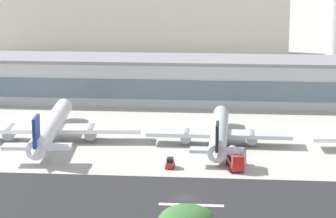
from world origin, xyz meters
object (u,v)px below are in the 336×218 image
object	(u,v)px
airliner_navy_tail_gate_1	(50,128)
service_baggage_tug_1	(170,163)
distant_hotel_block	(127,15)
service_fuel_truck_2	(235,159)
airliner_black_tail_gate_2	(219,133)
terminal_building	(150,80)

from	to	relation	value
airliner_navy_tail_gate_1	service_baggage_tug_1	world-z (taller)	airliner_navy_tail_gate_1
distant_hotel_block	service_fuel_truck_2	distance (m)	172.70
airliner_navy_tail_gate_1	service_fuel_truck_2	bearing A→B (deg)	-116.74
distant_hotel_block	airliner_navy_tail_gate_1	xyz separation A→B (m)	(2.39, -147.80, -13.77)
distant_hotel_block	service_fuel_truck_2	bearing A→B (deg)	-74.15
service_fuel_truck_2	service_baggage_tug_1	bearing A→B (deg)	-95.10
airliner_black_tail_gate_2	service_fuel_truck_2	size ratio (longest dim) A/B	5.14
distant_hotel_block	airliner_navy_tail_gate_1	world-z (taller)	distant_hotel_block
airliner_navy_tail_gate_1	service_fuel_truck_2	size ratio (longest dim) A/B	5.72
airliner_black_tail_gate_2	service_baggage_tug_1	world-z (taller)	airliner_black_tail_gate_2
distant_hotel_block	service_baggage_tug_1	world-z (taller)	distant_hotel_block
airliner_black_tail_gate_2	service_fuel_truck_2	world-z (taller)	airliner_black_tail_gate_2
terminal_building	distant_hotel_block	xyz separation A→B (m)	(-21.21, 98.54, 10.34)
distant_hotel_block	service_fuel_truck_2	size ratio (longest dim) A/B	15.63
terminal_building	distant_hotel_block	size ratio (longest dim) A/B	1.32
terminal_building	distant_hotel_block	distance (m)	101.33
terminal_building	service_fuel_truck_2	distance (m)	71.91
airliner_navy_tail_gate_1	airliner_black_tail_gate_2	distance (m)	40.78
airliner_navy_tail_gate_1	service_fuel_truck_2	world-z (taller)	airliner_navy_tail_gate_1
airliner_black_tail_gate_2	service_baggage_tug_1	size ratio (longest dim) A/B	13.96
airliner_black_tail_gate_2	service_fuel_truck_2	xyz separation A→B (m)	(3.83, -17.76, -0.99)
airliner_black_tail_gate_2	service_baggage_tug_1	distance (m)	21.43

